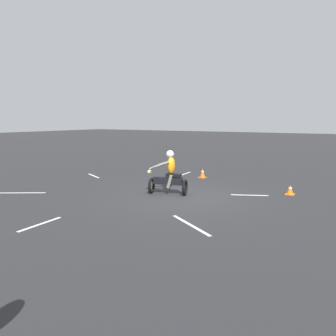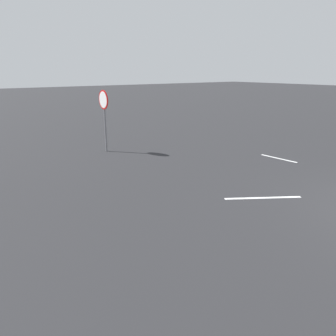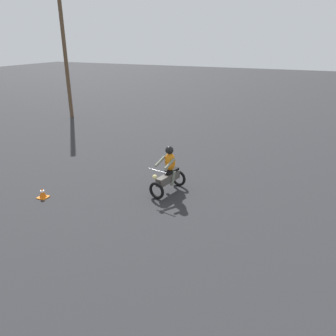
% 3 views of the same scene
% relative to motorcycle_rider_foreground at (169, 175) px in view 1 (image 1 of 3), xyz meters
% --- Properties ---
extents(ground_plane, '(120.00, 120.00, 0.00)m').
position_rel_motorcycle_rider_foreground_xyz_m(ground_plane, '(0.02, 0.64, -0.73)').
color(ground_plane, '#28282B').
extents(motorcycle_rider_foreground, '(0.97, 1.56, 1.66)m').
position_rel_motorcycle_rider_foreground_xyz_m(motorcycle_rider_foreground, '(0.00, 0.00, 0.00)').
color(motorcycle_rider_foreground, black).
rests_on(motorcycle_rider_foreground, ground).
extents(traffic_cone_near_right, '(0.32, 0.32, 0.44)m').
position_rel_motorcycle_rider_foreground_xyz_m(traffic_cone_near_right, '(-3.88, -0.43, -0.51)').
color(traffic_cone_near_right, orange).
rests_on(traffic_cone_near_right, ground).
extents(traffic_cone_mid_left, '(0.32, 0.32, 0.36)m').
position_rel_motorcycle_rider_foreground_xyz_m(traffic_cone_mid_left, '(-2.31, 3.90, -0.55)').
color(traffic_cone_mid_left, orange).
rests_on(traffic_cone_mid_left, ground).
extents(lane_stripe_e, '(1.41, 0.17, 0.01)m').
position_rel_motorcycle_rider_foreground_xyz_m(lane_stripe_e, '(4.82, -1.15, -0.72)').
color(lane_stripe_e, silver).
rests_on(lane_stripe_e, ground).
extents(lane_stripe_ne, '(1.11, 1.65, 0.01)m').
position_rel_motorcycle_rider_foreground_xyz_m(lane_stripe_ne, '(2.79, 2.35, -0.72)').
color(lane_stripe_ne, silver).
rests_on(lane_stripe_ne, ground).
extents(lane_stripe_nw, '(0.66, 1.28, 0.01)m').
position_rel_motorcycle_rider_foreground_xyz_m(lane_stripe_nw, '(-1.43, 2.64, -0.72)').
color(lane_stripe_nw, silver).
rests_on(lane_stripe_nw, ground).
extents(lane_stripe_w, '(2.19, 0.24, 0.01)m').
position_rel_motorcycle_rider_foreground_xyz_m(lane_stripe_w, '(-3.99, -1.65, -0.72)').
color(lane_stripe_w, silver).
rests_on(lane_stripe_w, ground).
extents(lane_stripe_sw, '(0.73, 1.33, 0.01)m').
position_rel_motorcycle_rider_foreground_xyz_m(lane_stripe_sw, '(-1.55, -5.32, -0.72)').
color(lane_stripe_sw, silver).
rests_on(lane_stripe_sw, ground).
extents(lane_stripe_se, '(1.22, 1.84, 0.01)m').
position_rel_motorcycle_rider_foreground_xyz_m(lane_stripe_se, '(2.79, -5.09, -0.72)').
color(lane_stripe_se, silver).
rests_on(lane_stripe_se, ground).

